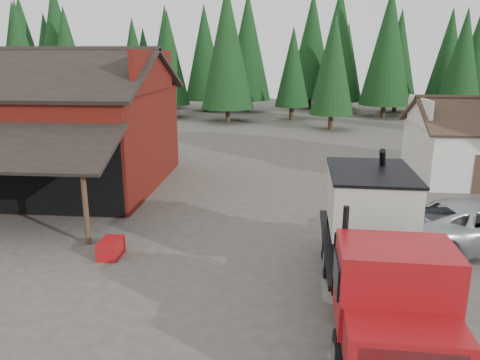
{
  "coord_description": "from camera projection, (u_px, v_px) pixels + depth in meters",
  "views": [
    {
      "loc": [
        1.39,
        -13.48,
        6.86
      ],
      "look_at": [
        -0.21,
        5.01,
        1.8
      ],
      "focal_mm": 35.0,
      "sensor_mm": 36.0,
      "label": 1
    }
  ],
  "objects": [
    {
      "name": "ground",
      "position": [
        233.0,
        276.0,
        14.87
      ],
      "size": [
        120.0,
        120.0,
        0.0
      ],
      "primitive_type": "plane",
      "color": "#494239",
      "rests_on": "ground"
    },
    {
      "name": "red_barn",
      "position": [
        44.0,
        135.0,
        24.6
      ],
      "size": [
        12.8,
        13.63,
        7.18
      ],
      "color": "maroon",
      "rests_on": "ground"
    },
    {
      "name": "conifer_backdrop",
      "position": [
        269.0,
        113.0,
        55.24
      ],
      "size": [
        76.0,
        16.0,
        16.0
      ],
      "primitive_type": null,
      "color": "black",
      "rests_on": "ground"
    },
    {
      "name": "near_pine_a",
      "position": [
        21.0,
        58.0,
        41.94
      ],
      "size": [
        4.4,
        4.4,
        11.4
      ],
      "color": "#382619",
      "rests_on": "ground"
    },
    {
      "name": "near_pine_b",
      "position": [
        334.0,
        64.0,
        41.66
      ],
      "size": [
        3.96,
        3.96,
        10.4
      ],
      "color": "#382619",
      "rests_on": "ground"
    },
    {
      "name": "near_pine_d",
      "position": [
        227.0,
        47.0,
        45.94
      ],
      "size": [
        5.28,
        5.28,
        13.4
      ],
      "color": "#382619",
      "rests_on": "ground"
    },
    {
      "name": "feed_truck",
      "position": [
        376.0,
        244.0,
        12.49
      ],
      "size": [
        2.83,
        9.23,
        4.13
      ],
      "rotation": [
        0.0,
        0.0,
        -0.04
      ],
      "color": "black",
      "rests_on": "ground"
    },
    {
      "name": "silver_car",
      "position": [
        480.0,
        225.0,
        16.81
      ],
      "size": [
        6.92,
        4.51,
        1.77
      ],
      "primitive_type": "imported",
      "rotation": [
        0.0,
        0.0,
        1.84
      ],
      "color": "#B3B7BB",
      "rests_on": "ground"
    },
    {
      "name": "equip_box",
      "position": [
        111.0,
        248.0,
        16.23
      ],
      "size": [
        0.71,
        1.11,
        0.6
      ],
      "primitive_type": "cube",
      "rotation": [
        0.0,
        0.0,
        0.01
      ],
      "color": "maroon",
      "rests_on": "ground"
    }
  ]
}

